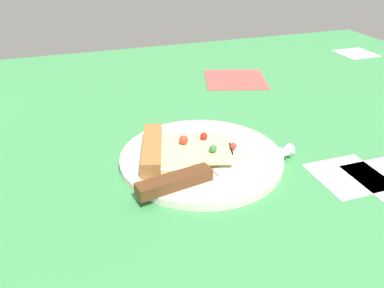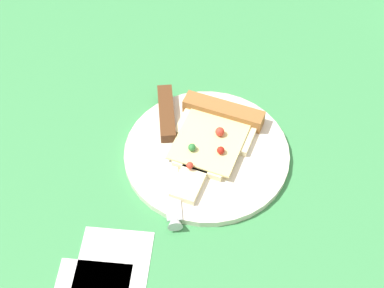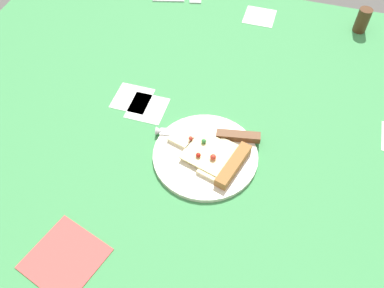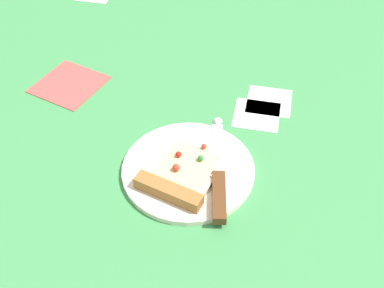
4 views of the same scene
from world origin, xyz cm
name	(u,v)px [view 4 (image 4 of 4)]	position (x,y,z in cm)	size (l,w,h in cm)	color
ground_plane	(209,142)	(0.01, 0.00, -1.50)	(130.97, 130.97, 3.00)	#3D8C4C
plate	(188,170)	(-2.00, -9.66, 0.54)	(23.39, 23.39, 1.08)	silver
pizza_slice	(181,174)	(-2.71, -12.16, 1.87)	(13.53, 18.86, 2.61)	beige
knife	(219,176)	(3.62, -11.09, 1.68)	(6.43, 23.98, 2.45)	silver
napkin	(69,84)	(-32.31, 9.37, 0.20)	(13.00, 13.00, 0.40)	#E54C47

